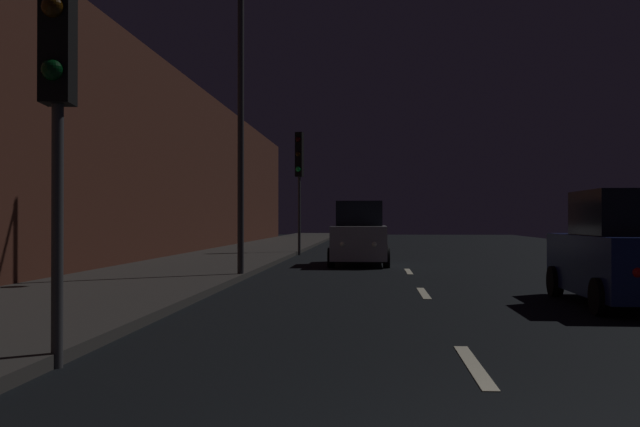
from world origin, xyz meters
TOP-DOWN VIEW (x-y plane):
  - ground at (0.00, 24.50)m, footprint 25.33×84.00m
  - sidewalk_left at (-6.47, 24.50)m, footprint 4.40×84.00m
  - building_facade_left at (-9.07, 21.00)m, footprint 0.80×63.00m
  - lane_centerline at (0.00, 9.84)m, footprint 0.16×15.49m
  - traffic_light_near_left at (-4.26, 2.57)m, footprint 0.35×0.48m
  - traffic_light_far_left at (-4.17, 25.61)m, footprint 0.36×0.48m
  - streetlamp_overhead at (-3.95, 13.22)m, footprint 1.70×0.44m
  - car_approaching_headlights at (-1.48, 19.32)m, footprint 1.95×4.22m
  - car_parked_right_near at (3.37, 8.39)m, footprint 1.86×4.03m

SIDE VIEW (x-z plane):
  - ground at x=0.00m, z-range -0.02..0.00m
  - lane_centerline at x=0.00m, z-range 0.00..0.01m
  - sidewalk_left at x=-6.47m, z-range 0.00..0.15m
  - car_parked_right_near at x=3.37m, z-range -0.09..1.94m
  - car_approaching_headlights at x=-1.48m, z-range -0.09..2.04m
  - traffic_light_near_left at x=-4.26m, z-range 1.02..5.62m
  - building_facade_left at x=-9.07m, z-range 0.00..7.40m
  - traffic_light_far_left at x=-4.17m, z-range 1.22..6.46m
  - streetlamp_overhead at x=-3.95m, z-range 1.25..9.67m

